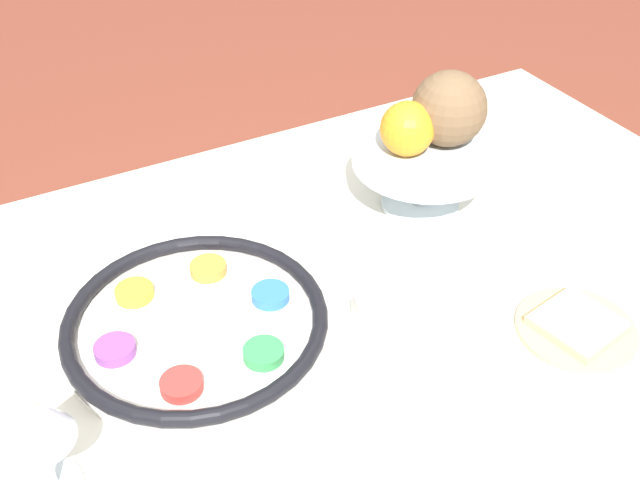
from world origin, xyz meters
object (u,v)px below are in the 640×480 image
at_px(wine_glass, 32,421).
at_px(fruit_stand, 424,160).
at_px(seder_plate, 196,323).
at_px(napkin_roll, 411,302).
at_px(coconut, 449,109).
at_px(cup_near, 500,159).
at_px(orange_fruit, 407,129).
at_px(bread_plate, 577,327).

relative_size(wine_glass, fruit_stand, 0.65).
xyz_separation_m(seder_plate, napkin_roll, (0.26, -0.10, 0.01)).
distance_m(coconut, cup_near, 0.18).
distance_m(seder_plate, orange_fruit, 0.41).
xyz_separation_m(napkin_roll, cup_near, (0.31, 0.21, 0.02)).
xyz_separation_m(wine_glass, bread_plate, (0.64, -0.09, -0.10)).
bearing_deg(orange_fruit, cup_near, 2.19).
relative_size(napkin_roll, cup_near, 2.10).
bearing_deg(cup_near, bread_plate, -113.08).
bearing_deg(fruit_stand, coconut, -6.00).
xyz_separation_m(fruit_stand, bread_plate, (0.02, -0.33, -0.08)).
height_order(bread_plate, cup_near, cup_near).
bearing_deg(napkin_roll, wine_glass, -174.96).
xyz_separation_m(wine_glass, fruit_stand, (0.62, 0.24, -0.02)).
relative_size(seder_plate, orange_fruit, 4.21).
distance_m(bread_plate, cup_near, 0.36).
bearing_deg(cup_near, napkin_roll, -146.66).
xyz_separation_m(seder_plate, fruit_stand, (0.41, 0.10, 0.07)).
relative_size(orange_fruit, coconut, 0.72).
height_order(fruit_stand, napkin_roll, fruit_stand).
distance_m(fruit_stand, orange_fruit, 0.07).
distance_m(seder_plate, bread_plate, 0.49).
bearing_deg(fruit_stand, orange_fruit, -178.38).
height_order(seder_plate, wine_glass, wine_glass).
bearing_deg(seder_plate, coconut, 11.82).
height_order(wine_glass, coconut, coconut).
bearing_deg(cup_near, coconut, -175.53).
bearing_deg(bread_plate, fruit_stand, 93.13).
height_order(fruit_stand, orange_fruit, orange_fruit).
height_order(coconut, napkin_roll, coconut).
bearing_deg(wine_glass, bread_plate, -7.72).
relative_size(wine_glass, orange_fruit, 1.76).
bearing_deg(bread_plate, wine_glass, 172.28).
bearing_deg(coconut, wine_glass, -160.13).
relative_size(orange_fruit, napkin_roll, 0.51).
relative_size(fruit_stand, coconut, 1.95).
bearing_deg(fruit_stand, bread_plate, -86.87).
xyz_separation_m(coconut, cup_near, (0.13, 0.01, -0.13)).
height_order(wine_glass, cup_near, wine_glass).
distance_m(seder_plate, napkin_roll, 0.28).
distance_m(napkin_roll, cup_near, 0.37).
distance_m(fruit_stand, napkin_roll, 0.26).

